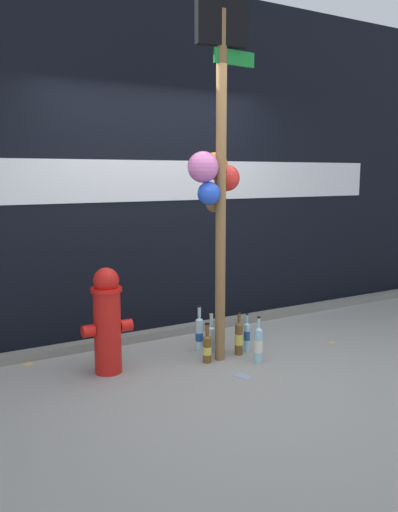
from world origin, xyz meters
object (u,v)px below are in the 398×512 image
object	(u,v)px
memorial_post	(216,158)
bottle_5	(211,337)
bottle_0	(219,342)
bottle_2	(199,333)
bottle_3	(247,336)
bottle_4	(258,344)
fire_hydrant	(107,320)
bottle_6	(207,348)
bottle_1	(239,338)

from	to	relation	value
memorial_post	bottle_5	world-z (taller)	memorial_post
bottle_0	bottle_2	size ratio (longest dim) A/B	0.70
bottle_3	bottle_0	bearing A→B (deg)	169.04
memorial_post	bottle_4	size ratio (longest dim) A/B	7.36
fire_hydrant	bottle_5	world-z (taller)	fire_hydrant
fire_hydrant	bottle_5	bearing A→B (deg)	0.21
bottle_5	bottle_6	size ratio (longest dim) A/B	1.01
bottle_1	bottle_6	world-z (taller)	bottle_1
fire_hydrant	bottle_6	bearing A→B (deg)	-14.79
bottle_0	bottle_5	bearing A→B (deg)	102.17
fire_hydrant	bottle_2	size ratio (longest dim) A/B	2.08
fire_hydrant	bottle_4	xyz separation A→B (m)	(1.21, -0.43, -0.28)
bottle_1	bottle_2	world-z (taller)	bottle_2
bottle_0	bottle_5	size ratio (longest dim) A/B	0.82
bottle_4	bottle_6	distance (m)	0.44
bottle_1	bottle_6	size ratio (longest dim) A/B	1.12
fire_hydrant	bottle_1	xyz separation A→B (m)	(1.17, -0.19, -0.29)
memorial_post	bottle_4	xyz separation A→B (m)	(0.27, -0.28, -1.59)
bottle_4	bottle_5	size ratio (longest dim) A/B	1.14
bottle_0	bottle_1	distance (m)	0.18
bottle_0	bottle_2	bearing A→B (deg)	114.78
bottle_5	bottle_4	bearing A→B (deg)	-63.86
bottle_1	fire_hydrant	bearing A→B (deg)	171.01
bottle_3	bottle_5	world-z (taller)	same
bottle_1	bottle_5	size ratio (longest dim) A/B	1.11
bottle_6	bottle_1	bearing A→B (deg)	5.05
bottle_2	bottle_6	distance (m)	0.34
fire_hydrant	bottle_1	size ratio (longest dim) A/B	2.22
bottle_4	bottle_6	world-z (taller)	bottle_4
bottle_1	bottle_3	size ratio (longest dim) A/B	1.11
bottle_0	bottle_6	xyz separation A→B (m)	(-0.20, -0.12, 0.01)
memorial_post	bottle_6	size ratio (longest dim) A/B	8.49
bottle_2	bottle_5	distance (m)	0.12
memorial_post	bottle_1	size ratio (longest dim) A/B	7.57
bottle_0	bottle_6	bearing A→B (deg)	-149.10
memorial_post	bottle_0	xyz separation A→B (m)	(0.08, 0.06, -1.63)
memorial_post	bottle_3	distance (m)	1.64
bottle_3	memorial_post	bearing A→B (deg)	-179.20
bottle_2	fire_hydrant	bearing A→B (deg)	-173.70
memorial_post	fire_hydrant	xyz separation A→B (m)	(-0.94, 0.15, -1.30)
bottle_0	bottle_6	size ratio (longest dim) A/B	0.83
bottle_0	bottle_2	world-z (taller)	bottle_2
bottle_1	bottle_2	xyz separation A→B (m)	(-0.25, 0.29, 0.01)
bottle_5	bottle_3	bearing A→B (deg)	-27.98
bottle_5	bottle_6	xyz separation A→B (m)	(-0.18, -0.22, -0.01)
fire_hydrant	bottle_6	world-z (taller)	fire_hydrant
memorial_post	bottle_2	size ratio (longest dim) A/B	7.11
fire_hydrant	bottle_3	xyz separation A→B (m)	(1.28, -0.15, -0.30)
fire_hydrant	bottle_5	xyz separation A→B (m)	(0.99, 0.00, -0.30)
bottle_2	bottle_5	xyz separation A→B (m)	(0.07, -0.10, -0.02)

